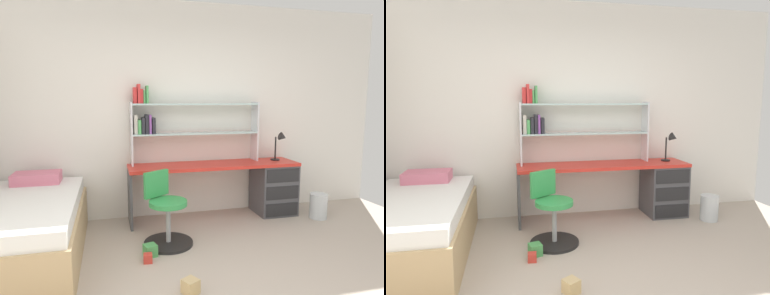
# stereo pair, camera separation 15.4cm
# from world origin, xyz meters

# --- Properties ---
(room_shell) EXTENTS (5.61, 5.56, 2.75)m
(room_shell) POSITION_xyz_m (-1.16, 1.16, 1.37)
(room_shell) COLOR white
(room_shell) RESTS_ON ground_plane
(desk) EXTENTS (2.18, 0.51, 0.71)m
(desk) POSITION_xyz_m (0.91, 2.00, 0.41)
(desk) COLOR red
(desk) RESTS_ON ground_plane
(bookshelf_hutch) EXTENTS (1.66, 0.22, 0.99)m
(bookshelf_hutch) POSITION_xyz_m (-0.12, 2.14, 1.27)
(bookshelf_hutch) COLOR silver
(bookshelf_hutch) RESTS_ON desk
(desk_lamp) EXTENTS (0.20, 0.17, 0.38)m
(desk_lamp) POSITION_xyz_m (1.26, 2.01, 0.97)
(desk_lamp) COLOR black
(desk_lamp) RESTS_ON desk
(swivel_chair) EXTENTS (0.52, 0.52, 0.77)m
(swivel_chair) POSITION_xyz_m (-0.42, 1.36, 0.30)
(swivel_chair) COLOR black
(swivel_chair) RESTS_ON ground_plane
(bed_platform) EXTENTS (1.02, 1.86, 0.71)m
(bed_platform) POSITION_xyz_m (-1.78, 1.34, 0.29)
(bed_platform) COLOR tan
(bed_platform) RESTS_ON ground_plane
(waste_bin) EXTENTS (0.22, 0.22, 0.32)m
(waste_bin) POSITION_xyz_m (1.63, 1.65, 0.16)
(waste_bin) COLOR silver
(waste_bin) RESTS_ON ground_plane
(toy_block_red_0) EXTENTS (0.09, 0.09, 0.08)m
(toy_block_red_0) POSITION_xyz_m (-0.66, 0.98, 0.04)
(toy_block_red_0) COLOR red
(toy_block_red_0) RESTS_ON ground_plane
(toy_block_natural_2) EXTENTS (0.15, 0.15, 0.11)m
(toy_block_natural_2) POSITION_xyz_m (-0.39, 0.39, 0.06)
(toy_block_natural_2) COLOR tan
(toy_block_natural_2) RESTS_ON ground_plane
(toy_block_green_3) EXTENTS (0.14, 0.14, 0.12)m
(toy_block_green_3) POSITION_xyz_m (-0.62, 1.10, 0.06)
(toy_block_green_3) COLOR #479E51
(toy_block_green_3) RESTS_ON ground_plane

